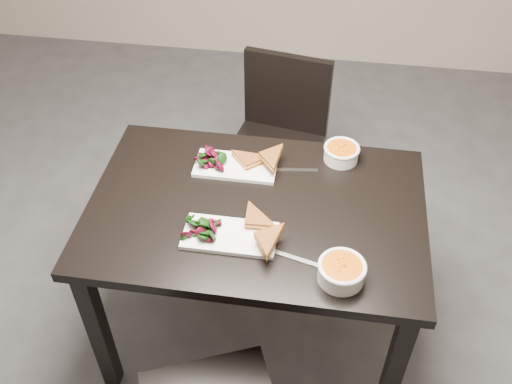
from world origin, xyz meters
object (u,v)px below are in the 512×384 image
chair_far (279,134)px  plate_far (236,166)px  soup_bowl_near (342,271)px  soup_bowl_far (341,152)px  plate_near (230,236)px  table (256,225)px

chair_far → plate_far: (-0.10, -0.58, 0.27)m
soup_bowl_near → soup_bowl_far: (-0.02, 0.59, -0.00)m
plate_near → soup_bowl_far: bearing=53.0°
chair_far → soup_bowl_near: (0.31, -1.06, 0.30)m
plate_near → soup_bowl_far: 0.58m
table → plate_near: plate_near is taller
chair_far → plate_far: size_ratio=2.73×
table → plate_near: size_ratio=3.81×
soup_bowl_near → soup_bowl_far: bearing=92.4°
plate_near → plate_far: size_ratio=1.01×
chair_far → soup_bowl_far: chair_far is taller
table → soup_bowl_near: soup_bowl_near is taller
plate_far → table: bearing=-61.1°
table → soup_bowl_near: (0.31, -0.28, 0.14)m
plate_near → soup_bowl_near: soup_bowl_near is taller
plate_near → plate_far: bearing=96.9°
plate_near → soup_bowl_far: size_ratio=2.28×
table → soup_bowl_near: size_ratio=7.87×
table → plate_far: plate_far is taller
soup_bowl_far → chair_far: bearing=121.5°
table → plate_near: bearing=-112.0°
table → soup_bowl_far: bearing=46.9°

